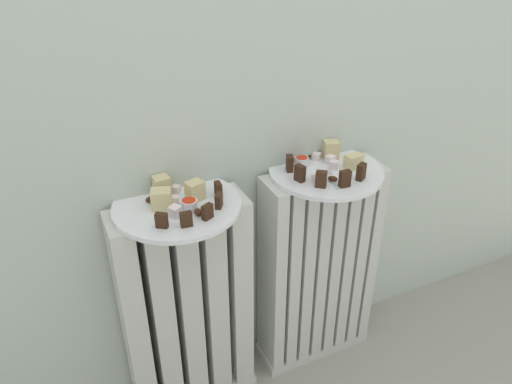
# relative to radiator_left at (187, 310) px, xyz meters

# --- Properties ---
(radiator_left) EXTENTS (0.36, 0.12, 0.65)m
(radiator_left) POSITION_rel_radiator_left_xyz_m (0.00, 0.00, 0.00)
(radiator_left) COLOR silver
(radiator_left) RESTS_ON ground_plane
(radiator_right) EXTENTS (0.36, 0.12, 0.65)m
(radiator_right) POSITION_rel_radiator_left_xyz_m (0.41, 0.00, 0.00)
(radiator_right) COLOR silver
(radiator_right) RESTS_ON ground_plane
(plate_left) EXTENTS (0.31, 0.31, 0.01)m
(plate_left) POSITION_rel_radiator_left_xyz_m (0.00, 0.00, 0.33)
(plate_left) COLOR white
(plate_left) RESTS_ON radiator_left
(plate_right) EXTENTS (0.31, 0.31, 0.01)m
(plate_right) POSITION_rel_radiator_left_xyz_m (0.41, 0.00, 0.33)
(plate_right) COLOR white
(plate_right) RESTS_ON radiator_right
(dark_cake_slice_left_0) EXTENTS (0.03, 0.03, 0.04)m
(dark_cake_slice_left_0) POSITION_rel_radiator_left_xyz_m (-0.06, -0.08, 0.36)
(dark_cake_slice_left_0) COLOR #382114
(dark_cake_slice_left_0) RESTS_ON plate_left
(dark_cake_slice_left_1) EXTENTS (0.03, 0.02, 0.04)m
(dark_cake_slice_left_1) POSITION_rel_radiator_left_xyz_m (-0.01, -0.10, 0.36)
(dark_cake_slice_left_1) COLOR #382114
(dark_cake_slice_left_1) RESTS_ON plate_left
(dark_cake_slice_left_2) EXTENTS (0.03, 0.02, 0.04)m
(dark_cake_slice_left_2) POSITION_rel_radiator_left_xyz_m (0.04, -0.09, 0.36)
(dark_cake_slice_left_2) COLOR #382114
(dark_cake_slice_left_2) RESTS_ON plate_left
(dark_cake_slice_left_3) EXTENTS (0.03, 0.03, 0.04)m
(dark_cake_slice_left_3) POSITION_rel_radiator_left_xyz_m (0.08, -0.06, 0.36)
(dark_cake_slice_left_3) COLOR #382114
(dark_cake_slice_left_3) RESTS_ON plate_left
(dark_cake_slice_left_4) EXTENTS (0.02, 0.03, 0.04)m
(dark_cake_slice_left_4) POSITION_rel_radiator_left_xyz_m (0.10, -0.01, 0.36)
(dark_cake_slice_left_4) COLOR #382114
(dark_cake_slice_left_4) RESTS_ON plate_left
(marble_cake_slice_left_0) EXTENTS (0.05, 0.05, 0.05)m
(marble_cake_slice_left_0) POSITION_rel_radiator_left_xyz_m (-0.04, -0.01, 0.36)
(marble_cake_slice_left_0) COLOR beige
(marble_cake_slice_left_0) RESTS_ON plate_left
(marble_cake_slice_left_1) EXTENTS (0.05, 0.04, 0.05)m
(marble_cake_slice_left_1) POSITION_rel_radiator_left_xyz_m (0.05, -0.00, 0.36)
(marble_cake_slice_left_1) COLOR beige
(marble_cake_slice_left_1) RESTS_ON plate_left
(marble_cake_slice_left_2) EXTENTS (0.04, 0.04, 0.05)m
(marble_cake_slice_left_2) POSITION_rel_radiator_left_xyz_m (-0.02, 0.05, 0.37)
(marble_cake_slice_left_2) COLOR beige
(marble_cake_slice_left_2) RESTS_ON plate_left
(turkish_delight_left_0) EXTENTS (0.03, 0.03, 0.02)m
(turkish_delight_left_0) POSITION_rel_radiator_left_xyz_m (0.01, 0.05, 0.35)
(turkish_delight_left_0) COLOR white
(turkish_delight_left_0) RESTS_ON plate_left
(turkish_delight_left_1) EXTENTS (0.03, 0.03, 0.02)m
(turkish_delight_left_1) POSITION_rel_radiator_left_xyz_m (-0.02, -0.05, 0.35)
(turkish_delight_left_1) COLOR white
(turkish_delight_left_1) RESTS_ON plate_left
(turkish_delight_left_2) EXTENTS (0.02, 0.02, 0.02)m
(turkish_delight_left_2) POSITION_rel_radiator_left_xyz_m (-0.00, 0.00, 0.35)
(turkish_delight_left_2) COLOR white
(turkish_delight_left_2) RESTS_ON plate_left
(medjool_date_left_0) EXTENTS (0.02, 0.02, 0.02)m
(medjool_date_left_0) POSITION_rel_radiator_left_xyz_m (0.03, -0.07, 0.35)
(medjool_date_left_0) COLOR #3D1E0F
(medjool_date_left_0) RESTS_ON plate_left
(medjool_date_left_1) EXTENTS (0.03, 0.02, 0.01)m
(medjool_date_left_1) POSITION_rel_radiator_left_xyz_m (-0.05, 0.03, 0.35)
(medjool_date_left_1) COLOR #3D1E0F
(medjool_date_left_1) RESTS_ON plate_left
(jam_bowl_left) EXTENTS (0.04, 0.04, 0.03)m
(jam_bowl_left) POSITION_rel_radiator_left_xyz_m (0.02, -0.04, 0.35)
(jam_bowl_left) COLOR white
(jam_bowl_left) RESTS_ON plate_left
(dark_cake_slice_right_0) EXTENTS (0.02, 0.03, 0.04)m
(dark_cake_slice_right_0) POSITION_rel_radiator_left_xyz_m (0.32, 0.03, 0.36)
(dark_cake_slice_right_0) COLOR #382114
(dark_cake_slice_right_0) RESTS_ON plate_right
(dark_cake_slice_right_1) EXTENTS (0.02, 0.03, 0.04)m
(dark_cake_slice_right_1) POSITION_rel_radiator_left_xyz_m (0.32, -0.03, 0.36)
(dark_cake_slice_right_1) COLOR #382114
(dark_cake_slice_right_1) RESTS_ON plate_right
(dark_cake_slice_right_2) EXTENTS (0.03, 0.03, 0.04)m
(dark_cake_slice_right_2) POSITION_rel_radiator_left_xyz_m (0.35, -0.08, 0.36)
(dark_cake_slice_right_2) COLOR #382114
(dark_cake_slice_right_2) RESTS_ON plate_right
(dark_cake_slice_right_3) EXTENTS (0.03, 0.02, 0.04)m
(dark_cake_slice_right_3) POSITION_rel_radiator_left_xyz_m (0.40, -0.10, 0.36)
(dark_cake_slice_right_3) COLOR #382114
(dark_cake_slice_right_3) RESTS_ON plate_right
(dark_cake_slice_right_4) EXTENTS (0.03, 0.03, 0.04)m
(dark_cake_slice_right_4) POSITION_rel_radiator_left_xyz_m (0.46, -0.08, 0.36)
(dark_cake_slice_right_4) COLOR #382114
(dark_cake_slice_right_4) RESTS_ON plate_right
(marble_cake_slice_right_0) EXTENTS (0.05, 0.04, 0.04)m
(marble_cake_slice_right_0) POSITION_rel_radiator_left_xyz_m (0.48, -0.02, 0.36)
(marble_cake_slice_right_0) COLOR beige
(marble_cake_slice_right_0) RESTS_ON plate_right
(marble_cake_slice_right_1) EXTENTS (0.05, 0.05, 0.05)m
(marble_cake_slice_right_1) POSITION_rel_radiator_left_xyz_m (0.46, 0.05, 0.37)
(marble_cake_slice_right_1) COLOR beige
(marble_cake_slice_right_1) RESTS_ON plate_right
(turkish_delight_right_0) EXTENTS (0.03, 0.03, 0.02)m
(turkish_delight_right_0) POSITION_rel_radiator_left_xyz_m (0.44, 0.02, 0.35)
(turkish_delight_right_0) COLOR white
(turkish_delight_right_0) RESTS_ON plate_right
(turkish_delight_right_1) EXTENTS (0.03, 0.03, 0.02)m
(turkish_delight_right_1) POSITION_rel_radiator_left_xyz_m (0.43, -0.01, 0.35)
(turkish_delight_right_1) COLOR white
(turkish_delight_right_1) RESTS_ON plate_right
(turkish_delight_right_2) EXTENTS (0.03, 0.03, 0.02)m
(turkish_delight_right_2) POSITION_rel_radiator_left_xyz_m (0.42, 0.06, 0.35)
(turkish_delight_right_2) COLOR white
(turkish_delight_right_2) RESTS_ON plate_right
(turkish_delight_right_3) EXTENTS (0.03, 0.03, 0.02)m
(turkish_delight_right_3) POSITION_rel_radiator_left_xyz_m (0.35, -0.05, 0.35)
(turkish_delight_right_3) COLOR white
(turkish_delight_right_3) RESTS_ON plate_right
(medjool_date_right_0) EXTENTS (0.03, 0.03, 0.02)m
(medjool_date_right_0) POSITION_rel_radiator_left_xyz_m (0.40, 0.08, 0.35)
(medjool_date_right_0) COLOR #3D1E0F
(medjool_date_right_0) RESTS_ON plate_right
(medjool_date_right_1) EXTENTS (0.03, 0.03, 0.02)m
(medjool_date_right_1) POSITION_rel_radiator_left_xyz_m (0.39, -0.06, 0.35)
(medjool_date_right_1) COLOR #3D1E0F
(medjool_date_right_1) RESTS_ON plate_right
(jam_bowl_right) EXTENTS (0.04, 0.04, 0.02)m
(jam_bowl_right) POSITION_rel_radiator_left_xyz_m (0.36, 0.05, 0.35)
(jam_bowl_right) COLOR white
(jam_bowl_right) RESTS_ON plate_right
(fork) EXTENTS (0.04, 0.10, 0.00)m
(fork) POSITION_rel_radiator_left_xyz_m (0.40, -0.05, 0.34)
(fork) COLOR #B7B7BC
(fork) RESTS_ON plate_right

